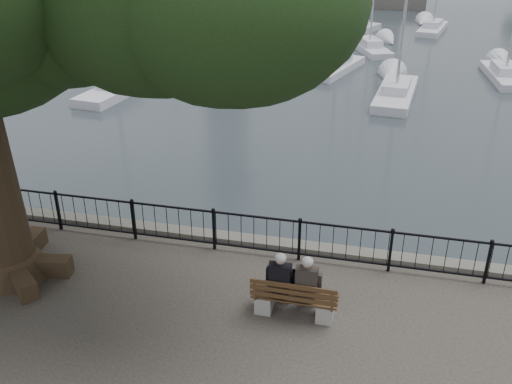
% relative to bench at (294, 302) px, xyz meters
% --- Properties ---
extents(harbor, '(260.00, 260.00, 1.20)m').
position_rel_bench_xyz_m(harbor, '(-1.24, 2.50, -0.81)').
color(harbor, '#4F4D48').
rests_on(harbor, ground).
extents(railing, '(22.06, 0.06, 1.00)m').
position_rel_bench_xyz_m(railing, '(-1.24, 2.00, 0.25)').
color(railing, black).
rests_on(railing, ground).
extents(bench, '(1.68, 0.52, 0.88)m').
position_rel_bench_xyz_m(bench, '(0.00, 0.00, 0.00)').
color(bench, gray).
rests_on(bench, ground).
extents(person_left, '(0.41, 0.69, 1.40)m').
position_rel_bench_xyz_m(person_left, '(-0.28, 0.10, 0.34)').
color(person_left, black).
rests_on(person_left, ground).
extents(person_right, '(0.41, 0.69, 1.40)m').
position_rel_bench_xyz_m(person_right, '(0.23, 0.09, 0.34)').
color(person_right, black).
rests_on(person_right, ground).
extents(sailboat_a, '(2.32, 5.97, 10.70)m').
position_rel_bench_xyz_m(sailboat_a, '(-11.56, 16.37, -1.00)').
color(sailboat_a, silver).
rests_on(sailboat_a, ground).
extents(sailboat_b, '(2.90, 5.51, 11.82)m').
position_rel_bench_xyz_m(sailboat_b, '(-1.57, 23.03, -0.96)').
color(sailboat_b, silver).
rests_on(sailboat_b, ground).
extents(sailboat_c, '(2.18, 5.98, 11.71)m').
position_rel_bench_xyz_m(sailboat_c, '(1.76, 18.59, -0.98)').
color(sailboat_c, silver).
rests_on(sailboat_c, ground).
extents(sailboat_d, '(1.95, 5.44, 9.63)m').
position_rel_bench_xyz_m(sailboat_d, '(7.34, 23.41, -1.01)').
color(sailboat_d, silver).
rests_on(sailboat_d, ground).
extents(sailboat_e, '(2.89, 5.64, 12.91)m').
position_rel_bench_xyz_m(sailboat_e, '(-15.04, 32.53, -0.93)').
color(sailboat_e, silver).
rests_on(sailboat_e, ground).
extents(sailboat_f, '(3.28, 5.33, 11.03)m').
position_rel_bench_xyz_m(sailboat_f, '(-0.05, 28.70, -0.98)').
color(sailboat_f, silver).
rests_on(sailboat_f, ground).
extents(sailboat_g, '(2.55, 5.64, 11.03)m').
position_rel_bench_xyz_m(sailboat_g, '(4.16, 36.39, -0.98)').
color(sailboat_g, silver).
rests_on(sailboat_g, ground).
extents(sailboat_h, '(2.64, 5.09, 12.24)m').
position_rel_bench_xyz_m(sailboat_h, '(-3.83, 39.01, -0.93)').
color(sailboat_h, silver).
rests_on(sailboat_h, ground).
extents(sailboat_i, '(3.74, 5.78, 11.72)m').
position_rel_bench_xyz_m(sailboat_i, '(-1.44, 34.39, -0.97)').
color(sailboat_i, silver).
rests_on(sailboat_i, ground).
extents(sailboat_j, '(3.44, 6.07, 11.01)m').
position_rel_bench_xyz_m(sailboat_j, '(-13.74, 38.18, -0.99)').
color(sailboat_j, silver).
rests_on(sailboat_j, ground).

